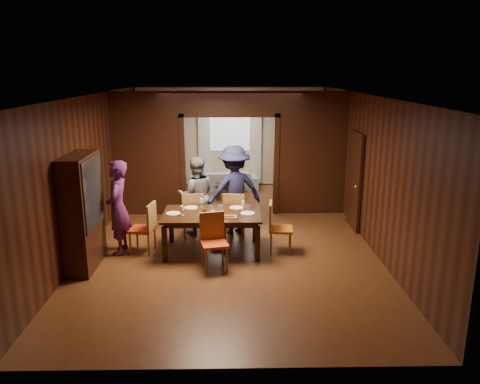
{
  "coord_description": "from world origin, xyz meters",
  "views": [
    {
      "loc": [
        0.03,
        -9.25,
        3.38
      ],
      "look_at": [
        0.21,
        -0.4,
        1.05
      ],
      "focal_mm": 35.0,
      "sensor_mm": 36.0,
      "label": 1
    }
  ],
  "objects_px": {
    "person_purple": "(118,208)",
    "dining_table": "(212,232)",
    "chair_near": "(214,242)",
    "chair_left": "(142,228)",
    "sofa": "(224,180)",
    "hutch": "(83,212)",
    "chair_far_r": "(235,214)",
    "coffee_table": "(230,191)",
    "chair_far_l": "(193,214)",
    "person_grey": "(196,195)",
    "chair_right": "(281,228)",
    "person_navy": "(234,190)"
  },
  "relations": [
    {
      "from": "chair_far_l",
      "to": "hutch",
      "type": "xyz_separation_m",
      "value": [
        -1.77,
        -1.47,
        0.52
      ]
    },
    {
      "from": "chair_near",
      "to": "hutch",
      "type": "xyz_separation_m",
      "value": [
        -2.27,
        0.15,
        0.52
      ]
    },
    {
      "from": "chair_far_r",
      "to": "hutch",
      "type": "distance_m",
      "value": 3.05
    },
    {
      "from": "person_navy",
      "to": "chair_right",
      "type": "xyz_separation_m",
      "value": [
        0.87,
        -1.11,
        -0.45
      ]
    },
    {
      "from": "sofa",
      "to": "dining_table",
      "type": "relative_size",
      "value": 1.05
    },
    {
      "from": "sofa",
      "to": "chair_right",
      "type": "bearing_deg",
      "value": 96.83
    },
    {
      "from": "person_grey",
      "to": "chair_right",
      "type": "xyz_separation_m",
      "value": [
        1.67,
        -1.11,
        -0.34
      ]
    },
    {
      "from": "dining_table",
      "to": "coffee_table",
      "type": "height_order",
      "value": "dining_table"
    },
    {
      "from": "coffee_table",
      "to": "chair_left",
      "type": "bearing_deg",
      "value": -113.62
    },
    {
      "from": "person_purple",
      "to": "sofa",
      "type": "distance_m",
      "value": 5.14
    },
    {
      "from": "person_grey",
      "to": "chair_far_r",
      "type": "distance_m",
      "value": 0.9
    },
    {
      "from": "dining_table",
      "to": "chair_far_r",
      "type": "relative_size",
      "value": 1.89
    },
    {
      "from": "chair_left",
      "to": "chair_near",
      "type": "height_order",
      "value": "same"
    },
    {
      "from": "hutch",
      "to": "chair_far_r",
      "type": "bearing_deg",
      "value": 28.93
    },
    {
      "from": "person_purple",
      "to": "chair_right",
      "type": "distance_m",
      "value": 3.07
    },
    {
      "from": "sofa",
      "to": "hutch",
      "type": "xyz_separation_m",
      "value": [
        -2.35,
        -5.35,
        0.72
      ]
    },
    {
      "from": "person_grey",
      "to": "dining_table",
      "type": "distance_m",
      "value": 1.2
    },
    {
      "from": "coffee_table",
      "to": "chair_left",
      "type": "relative_size",
      "value": 0.82
    },
    {
      "from": "person_purple",
      "to": "person_navy",
      "type": "distance_m",
      "value": 2.43
    },
    {
      "from": "person_grey",
      "to": "hutch",
      "type": "relative_size",
      "value": 0.82
    },
    {
      "from": "coffee_table",
      "to": "chair_near",
      "type": "height_order",
      "value": "chair_near"
    },
    {
      "from": "sofa",
      "to": "chair_right",
      "type": "distance_m",
      "value": 4.9
    },
    {
      "from": "chair_far_l",
      "to": "hutch",
      "type": "height_order",
      "value": "hutch"
    },
    {
      "from": "dining_table",
      "to": "chair_near",
      "type": "relative_size",
      "value": 1.89
    },
    {
      "from": "dining_table",
      "to": "chair_far_r",
      "type": "height_order",
      "value": "chair_far_r"
    },
    {
      "from": "chair_left",
      "to": "chair_far_r",
      "type": "bearing_deg",
      "value": 125.13
    },
    {
      "from": "person_grey",
      "to": "chair_far_r",
      "type": "xyz_separation_m",
      "value": [
        0.8,
        -0.25,
        -0.34
      ]
    },
    {
      "from": "chair_left",
      "to": "chair_right",
      "type": "xyz_separation_m",
      "value": [
        2.62,
        -0.05,
        0.0
      ]
    },
    {
      "from": "person_purple",
      "to": "chair_far_r",
      "type": "height_order",
      "value": "person_purple"
    },
    {
      "from": "person_grey",
      "to": "dining_table",
      "type": "height_order",
      "value": "person_grey"
    },
    {
      "from": "person_purple",
      "to": "dining_table",
      "type": "bearing_deg",
      "value": 90.58
    },
    {
      "from": "sofa",
      "to": "person_navy",
      "type": "bearing_deg",
      "value": 87.59
    },
    {
      "from": "person_grey",
      "to": "chair_far_l",
      "type": "bearing_deg",
      "value": 66.31
    },
    {
      "from": "sofa",
      "to": "chair_far_l",
      "type": "distance_m",
      "value": 3.93
    },
    {
      "from": "dining_table",
      "to": "coffee_table",
      "type": "relative_size",
      "value": 2.29
    },
    {
      "from": "chair_right",
      "to": "hutch",
      "type": "relative_size",
      "value": 0.48
    },
    {
      "from": "sofa",
      "to": "hutch",
      "type": "bearing_deg",
      "value": 59.57
    },
    {
      "from": "sofa",
      "to": "hutch",
      "type": "height_order",
      "value": "hutch"
    },
    {
      "from": "chair_left",
      "to": "chair_near",
      "type": "distance_m",
      "value": 1.6
    },
    {
      "from": "dining_table",
      "to": "chair_near",
      "type": "bearing_deg",
      "value": -85.18
    },
    {
      "from": "coffee_table",
      "to": "hutch",
      "type": "xyz_separation_m",
      "value": [
        -2.53,
        -4.42,
        0.8
      ]
    },
    {
      "from": "chair_left",
      "to": "chair_far_r",
      "type": "distance_m",
      "value": 1.94
    },
    {
      "from": "person_purple",
      "to": "coffee_table",
      "type": "xyz_separation_m",
      "value": [
        2.08,
        3.81,
        -0.69
      ]
    },
    {
      "from": "person_purple",
      "to": "hutch",
      "type": "xyz_separation_m",
      "value": [
        -0.45,
        -0.61,
        0.11
      ]
    },
    {
      "from": "dining_table",
      "to": "person_navy",
      "type": "bearing_deg",
      "value": 67.76
    },
    {
      "from": "chair_far_l",
      "to": "dining_table",
      "type": "bearing_deg",
      "value": 110.12
    },
    {
      "from": "coffee_table",
      "to": "hutch",
      "type": "bearing_deg",
      "value": -119.79
    },
    {
      "from": "chair_right",
      "to": "chair_far_r",
      "type": "relative_size",
      "value": 1.0
    },
    {
      "from": "person_navy",
      "to": "coffee_table",
      "type": "xyz_separation_m",
      "value": [
        -0.09,
        2.72,
        -0.74
      ]
    },
    {
      "from": "sofa",
      "to": "chair_near",
      "type": "bearing_deg",
      "value": 82.41
    }
  ]
}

